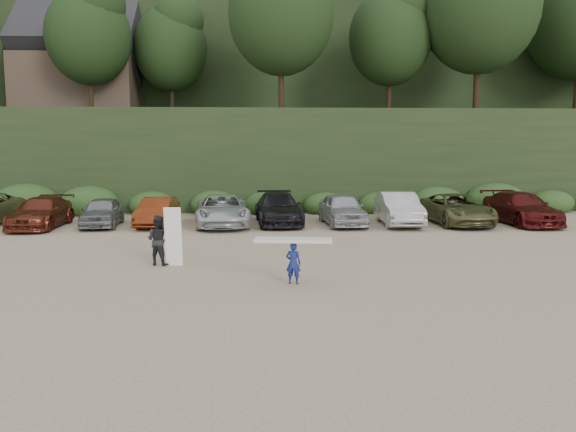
{
  "coord_description": "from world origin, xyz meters",
  "views": [
    {
      "loc": [
        0.57,
        -17.22,
        3.83
      ],
      "look_at": [
        1.59,
        3.0,
        1.3
      ],
      "focal_mm": 35.0,
      "sensor_mm": 36.0,
      "label": 1
    }
  ],
  "objects": [
    {
      "name": "ground",
      "position": [
        0.0,
        0.0,
        0.0
      ],
      "size": [
        120.0,
        120.0,
        0.0
      ],
      "primitive_type": "plane",
      "color": "tan",
      "rests_on": "ground"
    },
    {
      "name": "adult_surfer",
      "position": [
        -2.67,
        0.81,
        0.82
      ],
      "size": [
        1.27,
        0.87,
        1.91
      ],
      "color": "black",
      "rests_on": "ground"
    },
    {
      "name": "parked_cars",
      "position": [
        -1.68,
        9.92,
        0.75
      ],
      "size": [
        33.99,
        6.2,
        1.6
      ],
      "color": "#A7A6AB",
      "rests_on": "ground"
    },
    {
      "name": "child_surfer",
      "position": [
        1.49,
        -1.92,
        0.87
      ],
      "size": [
        2.2,
        0.84,
        1.29
      ],
      "color": "navy",
      "rests_on": "ground"
    },
    {
      "name": "hillside_backdrop",
      "position": [
        -0.26,
        35.93,
        11.22
      ],
      "size": [
        90.0,
        41.5,
        28.0
      ],
      "color": "black",
      "rests_on": "ground"
    }
  ]
}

